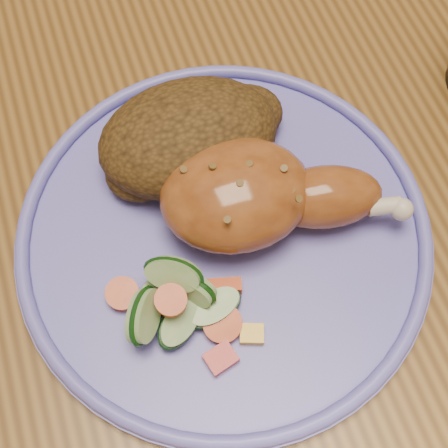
# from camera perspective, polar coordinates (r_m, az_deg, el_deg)

# --- Properties ---
(ground) EXTENTS (4.00, 4.00, 0.00)m
(ground) POSITION_cam_1_polar(r_m,az_deg,el_deg) (1.19, 0.87, -11.04)
(ground) COLOR #54381C
(ground) RESTS_ON ground
(dining_table) EXTENTS (0.90, 1.40, 0.75)m
(dining_table) POSITION_cam_1_polar(r_m,az_deg,el_deg) (0.57, 1.79, 5.61)
(dining_table) COLOR brown
(dining_table) RESTS_ON ground
(plate) EXTENTS (0.29, 0.29, 0.01)m
(plate) POSITION_cam_1_polar(r_m,az_deg,el_deg) (0.44, 0.00, -1.17)
(plate) COLOR #6762C6
(plate) RESTS_ON dining_table
(plate_rim) EXTENTS (0.29, 0.29, 0.01)m
(plate_rim) POSITION_cam_1_polar(r_m,az_deg,el_deg) (0.43, 0.00, -0.57)
(plate_rim) COLOR #6762C6
(plate_rim) RESTS_ON plate
(chicken_leg) EXTENTS (0.17, 0.10, 0.05)m
(chicken_leg) POSITION_cam_1_polar(r_m,az_deg,el_deg) (0.42, 3.10, 2.65)
(chicken_leg) COLOR #964F1F
(chicken_leg) RESTS_ON plate
(rice_pilaf) EXTENTS (0.14, 0.09, 0.06)m
(rice_pilaf) POSITION_cam_1_polar(r_m,az_deg,el_deg) (0.45, -2.95, 7.95)
(rice_pilaf) COLOR #4A3112
(rice_pilaf) RESTS_ON plate
(vegetable_pile) EXTENTS (0.09, 0.09, 0.04)m
(vegetable_pile) POSITION_cam_1_polar(r_m,az_deg,el_deg) (0.40, -4.20, -7.22)
(vegetable_pile) COLOR #A50A05
(vegetable_pile) RESTS_ON plate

